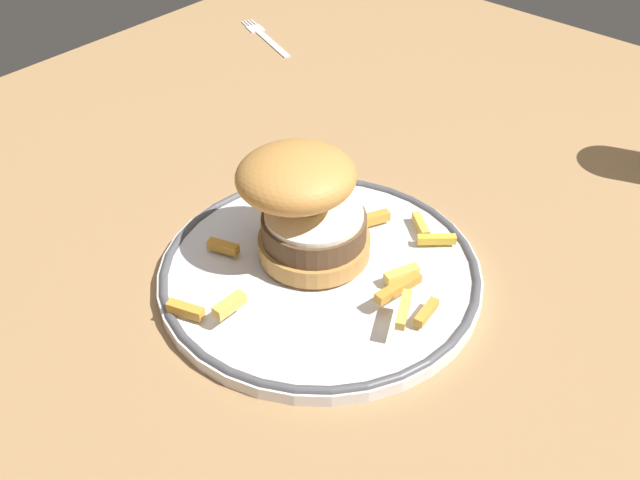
# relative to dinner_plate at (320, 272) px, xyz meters

# --- Properties ---
(ground_plane) EXTENTS (1.34, 1.09, 0.04)m
(ground_plane) POSITION_rel_dinner_plate_xyz_m (0.01, 0.04, -0.03)
(ground_plane) COLOR #9C764C
(dinner_plate) EXTENTS (0.29, 0.29, 0.02)m
(dinner_plate) POSITION_rel_dinner_plate_xyz_m (0.00, 0.00, 0.00)
(dinner_plate) COLOR silver
(dinner_plate) RESTS_ON ground_plane
(burger) EXTENTS (0.14, 0.15, 0.11)m
(burger) POSITION_rel_dinner_plate_xyz_m (0.01, 0.02, 0.06)
(burger) COLOR #C08743
(burger) RESTS_ON dinner_plate
(fries_pile) EXTENTS (0.25, 0.24, 0.02)m
(fries_pile) POSITION_rel_dinner_plate_xyz_m (0.01, -0.02, 0.02)
(fries_pile) COLOR gold
(fries_pile) RESTS_ON dinner_plate
(fork) EXTENTS (0.06, 0.14, 0.00)m
(fork) POSITION_rel_dinner_plate_xyz_m (0.34, 0.41, -0.01)
(fork) COLOR silver
(fork) RESTS_ON ground_plane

